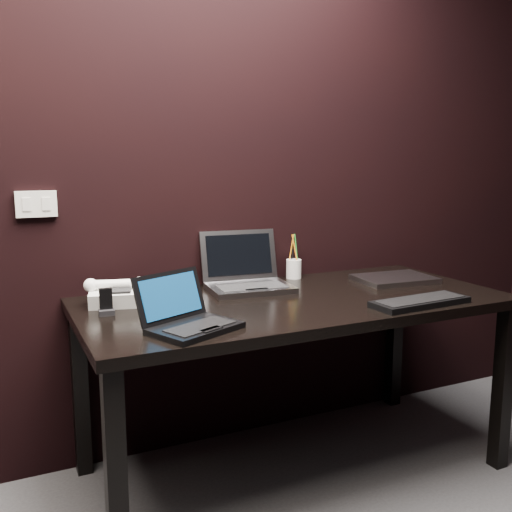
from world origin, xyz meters
name	(u,v)px	position (x,y,z in m)	size (l,w,h in m)	color
wall_back	(189,157)	(0.00, 1.80, 1.30)	(4.00, 4.00, 0.00)	black
wall_switch	(36,204)	(-0.62, 1.79, 1.12)	(0.15, 0.02, 0.10)	silver
desk	(295,317)	(0.30, 1.40, 0.66)	(1.70, 0.80, 0.74)	black
netbook	(188,318)	(-0.22, 1.18, 0.78)	(0.35, 0.34, 0.18)	black
silver_laptop	(247,278)	(0.20, 1.63, 0.79)	(0.37, 0.34, 0.24)	gray
ext_keyboard	(420,302)	(0.68, 1.10, 0.75)	(0.41, 0.16, 0.03)	black
closed_laptop	(394,279)	(0.87, 1.48, 0.75)	(0.36, 0.27, 0.02)	#96969B
desk_phone	(116,294)	(-0.37, 1.60, 0.78)	(0.24, 0.22, 0.12)	silver
mobile_phone	(106,305)	(-0.43, 1.47, 0.78)	(0.06, 0.05, 0.09)	black
pen_cup	(294,268)	(0.48, 1.74, 0.79)	(0.09, 0.09, 0.21)	silver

